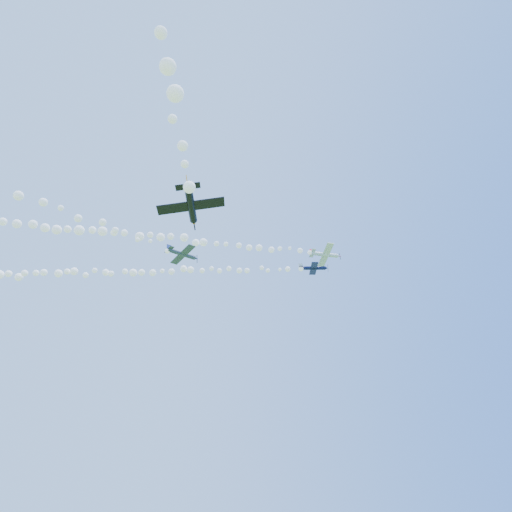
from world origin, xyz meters
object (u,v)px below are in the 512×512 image
object	(u,v)px
plane_navy	(313,268)
plane_grey	(182,254)
plane_black	(191,205)
plane_white	(325,255)

from	to	relation	value
plane_navy	plane_grey	world-z (taller)	plane_navy
plane_navy	plane_black	xyz separation A→B (m)	(-31.22, -33.22, -15.34)
plane_navy	plane_grey	bearing A→B (deg)	-148.08
plane_white	plane_navy	xyz separation A→B (m)	(-2.79, 0.78, -3.50)
plane_black	plane_grey	bearing A→B (deg)	11.26
plane_grey	plane_navy	bearing A→B (deg)	-8.11
plane_white	plane_black	distance (m)	50.63
plane_grey	plane_black	bearing A→B (deg)	-115.89
plane_navy	plane_grey	distance (m)	30.26
plane_white	plane_navy	distance (m)	4.54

